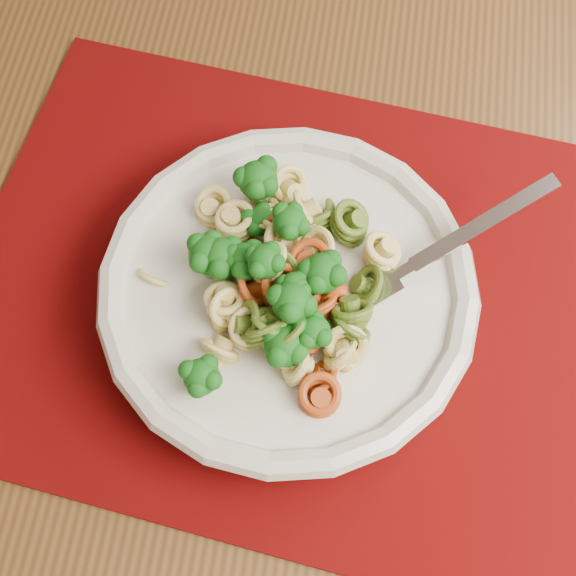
% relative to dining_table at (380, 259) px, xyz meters
% --- Properties ---
extents(dining_table, '(1.75, 1.37, 0.78)m').
position_rel_dining_table_xyz_m(dining_table, '(0.00, 0.00, 0.00)').
color(dining_table, brown).
rests_on(dining_table, ground).
extents(placemat, '(0.52, 0.44, 0.00)m').
position_rel_dining_table_xyz_m(placemat, '(-0.05, -0.10, 0.10)').
color(placemat, '#4D0303').
rests_on(placemat, dining_table).
extents(pasta_bowl, '(0.26, 0.26, 0.05)m').
position_rel_dining_table_xyz_m(pasta_bowl, '(-0.04, -0.12, 0.13)').
color(pasta_bowl, beige).
rests_on(pasta_bowl, placemat).
extents(pasta_broccoli_heap, '(0.22, 0.22, 0.06)m').
position_rel_dining_table_xyz_m(pasta_broccoli_heap, '(-0.04, -0.12, 0.14)').
color(pasta_broccoli_heap, '#EFD376').
rests_on(pasta_broccoli_heap, pasta_bowl).
extents(fork, '(0.14, 0.15, 0.08)m').
position_rel_dining_table_xyz_m(fork, '(0.02, -0.09, 0.14)').
color(fork, silver).
rests_on(fork, pasta_bowl).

